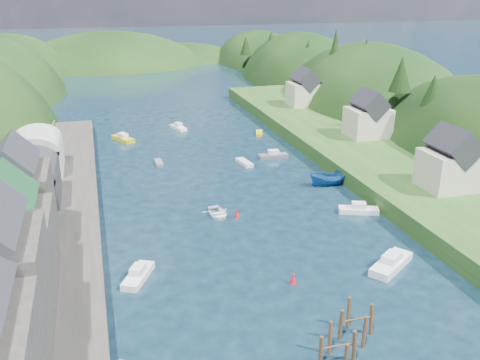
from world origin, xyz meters
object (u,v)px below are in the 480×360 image
object	(u,v)px
piling_cluster_far	(356,325)
channel_buoy_far	(237,214)
piling_cluster_near	(338,352)
channel_buoy_near	(293,279)

from	to	relation	value
piling_cluster_far	channel_buoy_far	bearing A→B (deg)	96.81
piling_cluster_near	channel_buoy_far	size ratio (longest dim) A/B	3.18
channel_buoy_near	piling_cluster_near	bearing A→B (deg)	-94.84
piling_cluster_far	channel_buoy_near	bearing A→B (deg)	101.70
piling_cluster_near	channel_buoy_far	bearing A→B (deg)	90.29
channel_buoy_near	channel_buoy_far	world-z (taller)	same
piling_cluster_near	piling_cluster_far	size ratio (longest dim) A/B	1.00
piling_cluster_near	piling_cluster_far	distance (m)	4.08
channel_buoy_near	channel_buoy_far	bearing A→B (deg)	94.02
channel_buoy_far	piling_cluster_far	bearing A→B (deg)	-83.19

